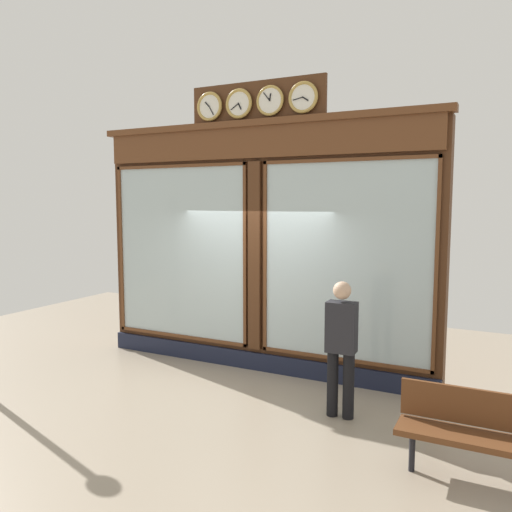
# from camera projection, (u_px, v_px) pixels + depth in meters

# --- Properties ---
(ground_plane) EXTENTS (14.00, 14.00, 0.00)m
(ground_plane) POSITION_uv_depth(u_px,v_px,m) (141.00, 444.00, 5.58)
(ground_plane) COLOR gray
(shop_facade) EXTENTS (5.69, 0.42, 4.44)m
(shop_facade) POSITION_uv_depth(u_px,v_px,m) (260.00, 245.00, 7.97)
(shop_facade) COLOR #4C2B16
(shop_facade) RESTS_ON ground_plane
(pedestrian) EXTENTS (0.37, 0.23, 1.69)m
(pedestrian) POSITION_uv_depth(u_px,v_px,m) (341.00, 343.00, 6.19)
(pedestrian) COLOR black
(pedestrian) RESTS_ON ground_plane
(street_bench) EXTENTS (1.40, 0.40, 0.87)m
(street_bench) POSITION_uv_depth(u_px,v_px,m) (475.00, 429.00, 4.77)
(street_bench) COLOR #5B3319
(street_bench) RESTS_ON ground_plane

